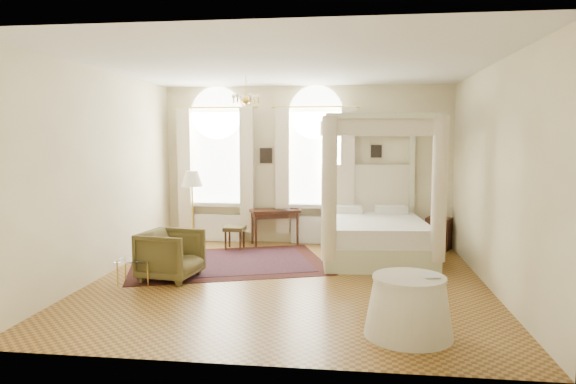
% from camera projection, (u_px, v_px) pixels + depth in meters
% --- Properties ---
extents(ground, '(6.00, 6.00, 0.00)m').
position_uv_depth(ground, '(288.00, 281.00, 7.99)').
color(ground, olive).
rests_on(ground, ground).
extents(room_walls, '(6.00, 6.00, 6.00)m').
position_uv_depth(room_walls, '(288.00, 154.00, 7.78)').
color(room_walls, '#FFF2C2').
rests_on(room_walls, ground).
extents(window_left, '(1.62, 0.27, 3.29)m').
position_uv_depth(window_left, '(217.00, 173.00, 10.90)').
color(window_left, white).
rests_on(window_left, room_walls).
extents(window_right, '(1.62, 0.27, 3.29)m').
position_uv_depth(window_right, '(315.00, 173.00, 10.64)').
color(window_right, white).
rests_on(window_right, room_walls).
extents(chandelier, '(0.51, 0.45, 0.50)m').
position_uv_depth(chandelier, '(246.00, 99.00, 8.98)').
color(chandelier, gold).
rests_on(chandelier, room_walls).
extents(wall_pictures, '(2.54, 0.03, 0.39)m').
position_uv_depth(wall_pictures, '(310.00, 154.00, 10.71)').
color(wall_pictures, black).
rests_on(wall_pictures, room_walls).
extents(canopy_bed, '(2.18, 2.59, 2.62)m').
position_uv_depth(canopy_bed, '(374.00, 227.00, 9.44)').
color(canopy_bed, beige).
rests_on(canopy_bed, ground).
extents(nightstand, '(0.57, 0.55, 0.64)m').
position_uv_depth(nightstand, '(439.00, 233.00, 10.28)').
color(nightstand, '#3C1C10').
rests_on(nightstand, ground).
extents(nightstand_lamp, '(0.26, 0.26, 0.37)m').
position_uv_depth(nightstand_lamp, '(440.00, 205.00, 10.23)').
color(nightstand_lamp, gold).
rests_on(nightstand_lamp, nightstand).
extents(writing_desk, '(1.12, 0.84, 0.75)m').
position_uv_depth(writing_desk, '(275.00, 214.00, 10.66)').
color(writing_desk, '#3C1C10').
rests_on(writing_desk, ground).
extents(laptop, '(0.37, 0.28, 0.03)m').
position_uv_depth(laptop, '(285.00, 209.00, 10.53)').
color(laptop, black).
rests_on(laptop, writing_desk).
extents(stool, '(0.41, 0.41, 0.46)m').
position_uv_depth(stool, '(235.00, 230.00, 10.27)').
color(stool, '#44361D').
rests_on(stool, ground).
extents(armchair, '(0.98, 0.96, 0.78)m').
position_uv_depth(armchair, '(171.00, 255.00, 8.06)').
color(armchair, '#4B4220').
rests_on(armchair, ground).
extents(coffee_table, '(0.56, 0.41, 0.37)m').
position_uv_depth(coffee_table, '(136.00, 261.00, 7.87)').
color(coffee_table, silver).
rests_on(coffee_table, ground).
extents(floor_lamp, '(0.41, 0.41, 1.59)m').
position_uv_depth(floor_lamp, '(192.00, 183.00, 9.91)').
color(floor_lamp, gold).
rests_on(floor_lamp, ground).
extents(oriental_rug, '(3.96, 3.37, 0.01)m').
position_uv_depth(oriental_rug, '(228.00, 262.00, 9.15)').
color(oriental_rug, '#39140D').
rests_on(oriental_rug, ground).
extents(side_table, '(1.00, 1.00, 0.68)m').
position_uv_depth(side_table, '(409.00, 306.00, 5.76)').
color(side_table, white).
rests_on(side_table, ground).
extents(book, '(0.22, 0.27, 0.02)m').
position_uv_depth(book, '(422.00, 276.00, 5.71)').
color(book, black).
rests_on(book, side_table).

